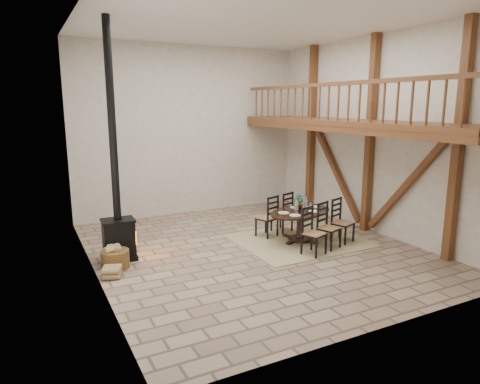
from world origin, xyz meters
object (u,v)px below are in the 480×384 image
wood_stove (117,209)px  log_stack (112,272)px  log_basket (115,258)px  dining_table (304,225)px

wood_stove → log_stack: size_ratio=11.37×
log_basket → log_stack: (-0.16, -0.48, -0.09)m
wood_stove → log_stack: 1.41m
log_basket → log_stack: size_ratio=1.30×
log_stack → log_basket: bearing=72.0°
dining_table → log_stack: bearing=162.4°
log_stack → wood_stove: bearing=70.0°
wood_stove → log_stack: wood_stove is taller
dining_table → log_basket: 4.44m
dining_table → wood_stove: bearing=149.9°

